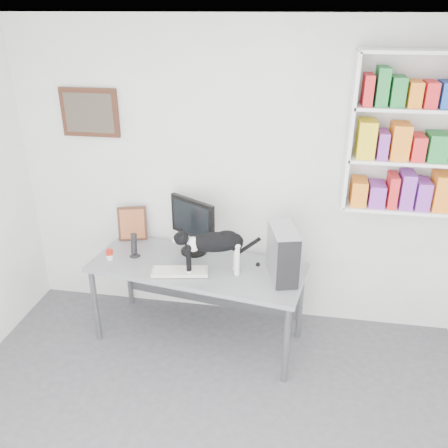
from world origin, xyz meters
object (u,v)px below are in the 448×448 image
(leaning_print, at_px, (132,223))
(keyboard, at_px, (180,271))
(cat, at_px, (215,253))
(bookshelf, at_px, (417,135))
(desk, at_px, (198,302))
(pc_tower, at_px, (283,253))
(soup_can, at_px, (110,255))
(monitor, at_px, (193,226))
(speaker, at_px, (134,245))

(leaning_print, bearing_deg, keyboard, -58.12)
(cat, bearing_deg, bookshelf, 1.70)
(desk, relative_size, keyboard, 3.94)
(cat, bearing_deg, pc_tower, -10.41)
(bookshelf, height_order, desk, bookshelf)
(cat, bearing_deg, soup_can, 159.02)
(keyboard, bearing_deg, desk, 43.98)
(monitor, bearing_deg, cat, -21.85)
(keyboard, bearing_deg, pc_tower, -3.79)
(pc_tower, height_order, speaker, pc_tower)
(monitor, xyz_separation_m, cat, (0.25, -0.34, -0.06))
(pc_tower, bearing_deg, soup_can, 164.04)
(cat, bearing_deg, desk, 132.53)
(pc_tower, height_order, leaning_print, pc_tower)
(leaning_print, height_order, cat, cat)
(speaker, height_order, leaning_print, leaning_print)
(keyboard, relative_size, soup_can, 5.18)
(leaning_print, xyz_separation_m, soup_can, (-0.07, -0.41, -0.12))
(desk, bearing_deg, soup_can, -169.58)
(bookshelf, distance_m, cat, 1.81)
(bookshelf, distance_m, pc_tower, 1.37)
(keyboard, bearing_deg, leaning_print, 127.22)
(monitor, distance_m, cat, 0.43)
(bookshelf, relative_size, speaker, 5.57)
(keyboard, bearing_deg, bookshelf, 5.82)
(monitor, relative_size, speaker, 2.31)
(keyboard, relative_size, leaning_print, 1.39)
(pc_tower, bearing_deg, keyboard, 171.91)
(leaning_print, bearing_deg, bookshelf, -16.28)
(bookshelf, bearing_deg, leaning_print, 179.40)
(speaker, bearing_deg, pc_tower, -3.33)
(keyboard, bearing_deg, monitor, 75.30)
(monitor, height_order, soup_can, monitor)
(desk, bearing_deg, cat, -22.90)
(soup_can, bearing_deg, pc_tower, -1.31)
(desk, xyz_separation_m, monitor, (-0.08, 0.23, 0.63))
(cat, bearing_deg, leaning_print, 134.57)
(bookshelf, xyz_separation_m, desk, (-1.66, -0.36, -1.48))
(monitor, xyz_separation_m, leaning_print, (-0.62, 0.16, -0.09))
(bookshelf, height_order, pc_tower, bookshelf)
(bookshelf, height_order, speaker, bookshelf)
(keyboard, bearing_deg, cat, -1.56)
(pc_tower, relative_size, leaning_print, 1.29)
(desk, distance_m, pc_tower, 0.93)
(speaker, relative_size, leaning_print, 0.68)
(monitor, relative_size, soup_can, 5.83)
(bookshelf, xyz_separation_m, pc_tower, (-0.95, -0.42, -0.89))
(desk, height_order, leaning_print, leaning_print)
(monitor, bearing_deg, desk, -39.73)
(bookshelf, xyz_separation_m, speaker, (-2.24, -0.30, -0.99))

